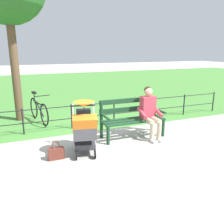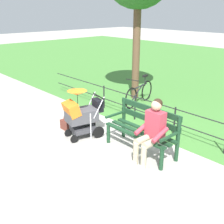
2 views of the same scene
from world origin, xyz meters
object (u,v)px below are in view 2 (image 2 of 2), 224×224
at_px(person_on_bench, 151,130).
at_px(stroller, 81,114).
at_px(handbag, 66,125).
at_px(park_bench, 143,128).
at_px(bicycle, 139,93).

bearing_deg(person_on_bench, stroller, 11.22).
relative_size(person_on_bench, handbag, 3.45).
bearing_deg(handbag, person_on_bench, -170.71).
bearing_deg(park_bench, bicycle, -46.69).
distance_m(person_on_bench, bicycle, 3.47).
distance_m(person_on_bench, stroller, 1.82).
height_order(park_bench, stroller, stroller).
height_order(person_on_bench, stroller, person_on_bench).
height_order(person_on_bench, bicycle, person_on_bench).
relative_size(handbag, bicycle, 0.23).
distance_m(stroller, handbag, 0.78).
bearing_deg(park_bench, handbag, 17.06).
height_order(stroller, handbag, stroller).
xyz_separation_m(park_bench, handbag, (2.01, 0.62, -0.40)).
bearing_deg(person_on_bench, park_bench, -29.52).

